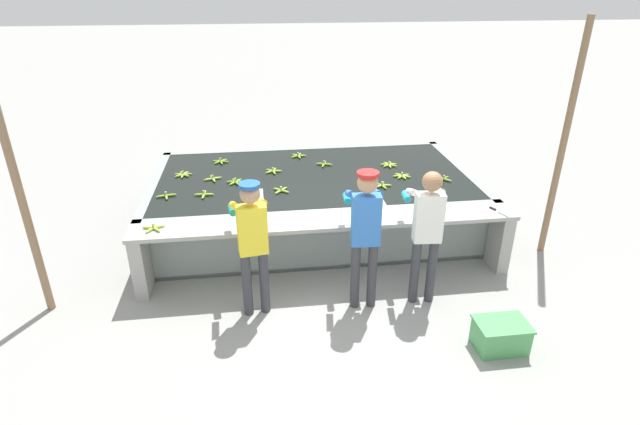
% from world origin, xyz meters
% --- Properties ---
extents(ground_plane, '(80.00, 80.00, 0.00)m').
position_xyz_m(ground_plane, '(0.00, 0.00, 0.00)').
color(ground_plane, '#999993').
rests_on(ground_plane, ground).
extents(wash_tank, '(4.85, 2.75, 0.86)m').
position_xyz_m(wash_tank, '(-0.00, 1.82, 0.42)').
color(wash_tank, gray).
rests_on(wash_tank, ground).
extents(work_ledge, '(4.85, 0.45, 0.86)m').
position_xyz_m(work_ledge, '(0.00, 0.23, 0.62)').
color(work_ledge, '#9E9E99').
rests_on(work_ledge, ground).
extents(worker_0, '(0.47, 0.74, 1.64)m').
position_xyz_m(worker_0, '(-0.94, -0.34, 1.00)').
color(worker_0, '#38383D').
rests_on(worker_0, ground).
extents(worker_1, '(0.43, 0.73, 1.72)m').
position_xyz_m(worker_1, '(0.33, -0.37, 1.05)').
color(worker_1, '#38383D').
rests_on(worker_1, ground).
extents(worker_2, '(0.44, 0.73, 1.68)m').
position_xyz_m(worker_2, '(1.06, -0.37, 1.01)').
color(worker_2, '#38383D').
rests_on(worker_2, ground).
extents(banana_bunch_floating_0, '(0.28, 0.28, 0.08)m').
position_xyz_m(banana_bunch_floating_0, '(-1.97, 2.05, 0.87)').
color(banana_bunch_floating_0, '#93BC3D').
rests_on(banana_bunch_floating_0, wash_tank).
extents(banana_bunch_floating_1, '(0.24, 0.24, 0.08)m').
position_xyz_m(banana_bunch_floating_1, '(-0.52, 1.23, 0.87)').
color(banana_bunch_floating_1, '#93BC3D').
rests_on(banana_bunch_floating_1, wash_tank).
extents(banana_bunch_floating_2, '(0.28, 0.28, 0.08)m').
position_xyz_m(banana_bunch_floating_2, '(-2.11, 1.25, 0.87)').
color(banana_bunch_floating_2, '#7FAD33').
rests_on(banana_bunch_floating_2, wash_tank).
extents(banana_bunch_floating_3, '(0.27, 0.28, 0.08)m').
position_xyz_m(banana_bunch_floating_3, '(0.94, 1.23, 0.87)').
color(banana_bunch_floating_3, '#8CB738').
rests_on(banana_bunch_floating_3, wash_tank).
extents(banana_bunch_floating_4, '(0.28, 0.28, 0.08)m').
position_xyz_m(banana_bunch_floating_4, '(-1.51, 1.81, 0.87)').
color(banana_bunch_floating_4, '#9EC642').
rests_on(banana_bunch_floating_4, wash_tank).
extents(banana_bunch_floating_5, '(0.24, 0.24, 0.08)m').
position_xyz_m(banana_bunch_floating_5, '(1.91, 1.35, 0.87)').
color(banana_bunch_floating_5, '#7FAD33').
rests_on(banana_bunch_floating_5, wash_tank).
extents(banana_bunch_floating_6, '(0.28, 0.28, 0.08)m').
position_xyz_m(banana_bunch_floating_6, '(0.23, 2.23, 0.87)').
color(banana_bunch_floating_6, '#7FAD33').
rests_on(banana_bunch_floating_6, wash_tank).
extents(banana_bunch_floating_7, '(0.28, 0.28, 0.08)m').
position_xyz_m(banana_bunch_floating_7, '(-1.59, 1.22, 0.87)').
color(banana_bunch_floating_7, '#8CB738').
rests_on(banana_bunch_floating_7, wash_tank).
extents(banana_bunch_floating_8, '(0.28, 0.28, 0.08)m').
position_xyz_m(banana_bunch_floating_8, '(1.26, 2.07, 0.87)').
color(banana_bunch_floating_8, '#9EC642').
rests_on(banana_bunch_floating_8, wash_tank).
extents(banana_bunch_floating_9, '(0.28, 0.28, 0.08)m').
position_xyz_m(banana_bunch_floating_9, '(-1.43, 2.58, 0.87)').
color(banana_bunch_floating_9, '#7FAD33').
rests_on(banana_bunch_floating_9, wash_tank).
extents(banana_bunch_floating_10, '(0.28, 0.27, 0.08)m').
position_xyz_m(banana_bunch_floating_10, '(-1.17, 1.64, 0.87)').
color(banana_bunch_floating_10, '#7FAD33').
rests_on(banana_bunch_floating_10, wash_tank).
extents(banana_bunch_floating_11, '(0.27, 0.28, 0.08)m').
position_xyz_m(banana_bunch_floating_11, '(-0.60, 2.02, 0.87)').
color(banana_bunch_floating_11, '#93BC3D').
rests_on(banana_bunch_floating_11, wash_tank).
extents(banana_bunch_floating_12, '(0.27, 0.28, 0.08)m').
position_xyz_m(banana_bunch_floating_12, '(-0.15, 2.70, 0.87)').
color(banana_bunch_floating_12, '#93BC3D').
rests_on(banana_bunch_floating_12, wash_tank).
extents(banana_bunch_floating_13, '(0.28, 0.28, 0.08)m').
position_xyz_m(banana_bunch_floating_13, '(1.33, 1.56, 0.87)').
color(banana_bunch_floating_13, '#9EC642').
rests_on(banana_bunch_floating_13, wash_tank).
extents(banana_bunch_ledge_0, '(0.28, 0.27, 0.08)m').
position_xyz_m(banana_bunch_ledge_0, '(-2.11, 0.26, 0.88)').
color(banana_bunch_ledge_0, '#9EC642').
rests_on(banana_bunch_ledge_0, work_ledge).
extents(knife_0, '(0.15, 0.34, 0.02)m').
position_xyz_m(knife_0, '(2.20, 0.20, 0.87)').
color(knife_0, silver).
rests_on(knife_0, work_ledge).
extents(crate, '(0.55, 0.39, 0.32)m').
position_xyz_m(crate, '(1.62, -1.35, 0.16)').
color(crate, '#4C9E56').
rests_on(crate, ground).
extents(support_post_left, '(0.09, 0.09, 3.20)m').
position_xyz_m(support_post_left, '(-3.38, 0.02, 1.60)').
color(support_post_left, '#846647').
rests_on(support_post_left, ground).
extents(support_post_right, '(0.09, 0.09, 3.20)m').
position_xyz_m(support_post_right, '(3.19, 0.58, 1.60)').
color(support_post_right, '#846647').
rests_on(support_post_right, ground).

